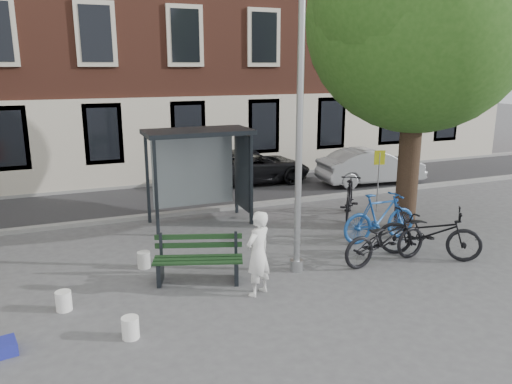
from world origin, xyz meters
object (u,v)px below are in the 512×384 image
object	(u,v)px
bench	(198,261)
bike_c	(429,233)
car_dark	(251,166)
notice_sign	(379,168)
painter	(258,253)
bike_b	(380,217)
bike_d	(349,197)
bus_shelter	(211,154)
bike_a	(385,239)
car_silver	(371,166)
lamppost	(299,142)

from	to	relation	value
bench	bike_c	distance (m)	5.28
bench	car_dark	size ratio (longest dim) A/B	0.42
notice_sign	bench	bearing A→B (deg)	-139.16
painter	bike_b	world-z (taller)	painter
painter	bike_d	bearing A→B (deg)	-168.21
bus_shelter	notice_sign	world-z (taller)	bus_shelter
bike_a	bench	bearing A→B (deg)	76.74
car_dark	notice_sign	world-z (taller)	notice_sign
bike_a	car_silver	bearing A→B (deg)	-36.91
lamppost	car_silver	distance (m)	9.13
bike_d	car_dark	xyz separation A→B (m)	(-0.97, 5.25, 0.03)
bike_d	bike_a	bearing A→B (deg)	106.97
bike_a	notice_sign	size ratio (longest dim) A/B	1.17
bench	bike_b	xyz separation A→B (m)	(4.84, 0.61, 0.20)
bus_shelter	notice_sign	distance (m)	4.99
bike_c	car_silver	bearing A→B (deg)	15.86
painter	bike_b	xyz separation A→B (m)	(3.95, 1.64, -0.21)
lamppost	bike_c	bearing A→B (deg)	-8.07
bench	bike_d	bearing A→B (deg)	45.78
bike_c	bike_a	bearing A→B (deg)	126.01
bench	lamppost	bearing A→B (deg)	11.28
bike_b	car_silver	xyz separation A→B (m)	(3.50, 5.42, 0.03)
bike_c	car_dark	xyz separation A→B (m)	(-0.95, 8.63, 0.03)
painter	car_silver	size ratio (longest dim) A/B	0.42
lamppost	car_dark	world-z (taller)	lamppost
car_silver	bike_a	bearing A→B (deg)	151.68
bike_b	notice_sign	world-z (taller)	notice_sign
bike_d	car_silver	size ratio (longest dim) A/B	0.50
bench	bike_c	xyz separation A→B (m)	(5.22, -0.73, 0.17)
bike_b	car_dark	distance (m)	7.31
lamppost	car_dark	distance (m)	8.74
bus_shelter	bike_d	distance (m)	4.16
bus_shelter	bike_a	size ratio (longest dim) A/B	1.31
lamppost	bike_a	size ratio (longest dim) A/B	2.81
bike_d	car_dark	distance (m)	5.34
lamppost	bike_c	world-z (taller)	lamppost
car_dark	bike_d	bearing A→B (deg)	-167.00
bike_a	notice_sign	distance (m)	4.21
car_dark	notice_sign	distance (m)	5.52
bus_shelter	car_silver	bearing A→B (deg)	17.87
car_dark	car_silver	world-z (taller)	car_silver
bus_shelter	lamppost	bearing A→B (deg)	-81.57
bike_b	painter	bearing A→B (deg)	112.58
bus_shelter	bike_c	size ratio (longest dim) A/B	1.26
lamppost	notice_sign	world-z (taller)	lamppost
bus_shelter	bike_b	distance (m)	4.82
bike_a	bike_d	size ratio (longest dim) A/B	1.10
bus_shelter	car_dark	bearing A→B (deg)	55.59
bike_b	car_dark	xyz separation A→B (m)	(-0.57, 7.29, -0.00)
bus_shelter	notice_sign	size ratio (longest dim) A/B	1.53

